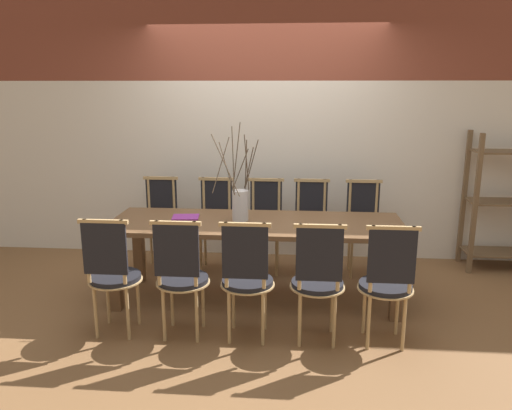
# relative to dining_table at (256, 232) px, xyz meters

# --- Properties ---
(ground_plane) EXTENTS (16.00, 16.00, 0.00)m
(ground_plane) POSITION_rel_dining_table_xyz_m (0.00, 0.00, -0.63)
(ground_plane) COLOR brown
(wall_rear) EXTENTS (12.00, 0.06, 3.20)m
(wall_rear) POSITION_rel_dining_table_xyz_m (0.00, 1.27, 0.97)
(wall_rear) COLOR beige
(wall_rear) RESTS_ON ground_plane
(dining_table) EXTENTS (2.55, 0.85, 0.72)m
(dining_table) POSITION_rel_dining_table_xyz_m (0.00, 0.00, 0.00)
(dining_table) COLOR brown
(dining_table) RESTS_ON ground_plane
(chair_near_leftend) EXTENTS (0.41, 0.41, 0.95)m
(chair_near_leftend) POSITION_rel_dining_table_xyz_m (-1.02, -0.74, -0.12)
(chair_near_leftend) COLOR black
(chair_near_leftend) RESTS_ON ground_plane
(chair_near_left) EXTENTS (0.41, 0.41, 0.95)m
(chair_near_left) POSITION_rel_dining_table_xyz_m (-0.50, -0.74, -0.12)
(chair_near_left) COLOR black
(chair_near_left) RESTS_ON ground_plane
(chair_near_center) EXTENTS (0.41, 0.41, 0.95)m
(chair_near_center) POSITION_rel_dining_table_xyz_m (-0.01, -0.74, -0.12)
(chair_near_center) COLOR black
(chair_near_center) RESTS_ON ground_plane
(chair_near_right) EXTENTS (0.41, 0.41, 0.95)m
(chair_near_right) POSITION_rel_dining_table_xyz_m (0.51, -0.74, -0.12)
(chair_near_right) COLOR black
(chair_near_right) RESTS_ON ground_plane
(chair_near_rightend) EXTENTS (0.41, 0.41, 0.95)m
(chair_near_rightend) POSITION_rel_dining_table_xyz_m (1.01, -0.74, -0.12)
(chair_near_rightend) COLOR black
(chair_near_rightend) RESTS_ON ground_plane
(chair_far_leftend) EXTENTS (0.41, 0.41, 0.95)m
(chair_far_leftend) POSITION_rel_dining_table_xyz_m (-1.07, 0.74, -0.12)
(chair_far_leftend) COLOR black
(chair_far_leftend) RESTS_ON ground_plane
(chair_far_left) EXTENTS (0.41, 0.41, 0.95)m
(chair_far_left) POSITION_rel_dining_table_xyz_m (-0.48, 0.74, -0.12)
(chair_far_left) COLOR black
(chair_far_left) RESTS_ON ground_plane
(chair_far_center) EXTENTS (0.41, 0.41, 0.95)m
(chair_far_center) POSITION_rel_dining_table_xyz_m (0.03, 0.74, -0.12)
(chair_far_center) COLOR black
(chair_far_center) RESTS_ON ground_plane
(chair_far_right) EXTENTS (0.41, 0.41, 0.95)m
(chair_far_right) POSITION_rel_dining_table_xyz_m (0.50, 0.74, -0.12)
(chair_far_right) COLOR black
(chair_far_right) RESTS_ON ground_plane
(chair_far_rightend) EXTENTS (0.41, 0.41, 0.95)m
(chair_far_rightend) POSITION_rel_dining_table_xyz_m (1.03, 0.74, -0.12)
(chair_far_rightend) COLOR black
(chair_far_rightend) RESTS_ON ground_plane
(vase_centerpiece) EXTENTS (0.41, 0.47, 0.85)m
(vase_centerpiece) POSITION_rel_dining_table_xyz_m (-0.14, 0.04, 0.25)
(vase_centerpiece) COLOR silver
(vase_centerpiece) RESTS_ON dining_table
(book_stack) EXTENTS (0.25, 0.22, 0.01)m
(book_stack) POSITION_rel_dining_table_xyz_m (-0.64, 0.08, 0.10)
(book_stack) COLOR #842D8C
(book_stack) RESTS_ON dining_table
(shelving_rack) EXTENTS (0.78, 0.40, 1.43)m
(shelving_rack) POSITION_rel_dining_table_xyz_m (2.50, 1.00, 0.08)
(shelving_rack) COLOR brown
(shelving_rack) RESTS_ON ground_plane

